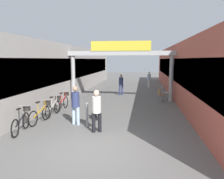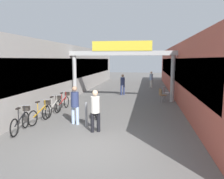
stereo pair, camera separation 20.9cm
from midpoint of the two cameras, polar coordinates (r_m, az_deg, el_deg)
The scene contains 16 objects.
ground_plane at distance 7.19m, azimuth -5.82°, elevation -14.98°, with size 80.00×80.00×0.00m, color #605E5B.
storefront_left at distance 18.69m, azimuth -12.92°, elevation 4.98°, with size 3.00×26.00×3.79m.
storefront_right at distance 17.78m, azimuth 19.51°, elevation 4.58°, with size 3.00×26.00×3.79m.
arcade_sign_gateway at distance 14.75m, azimuth 1.88°, elevation 7.92°, with size 7.40×0.47×3.98m.
pedestrian_with_dog at distance 9.46m, azimuth -10.15°, elevation -3.46°, with size 0.44×0.44×1.66m.
pedestrian_companion at distance 8.37m, azimuth -4.77°, elevation -4.94°, with size 0.45×0.45×1.64m.
pedestrian_carrying_crate at distance 17.08m, azimuth 2.03°, elevation 1.66°, with size 0.48×0.48×1.63m.
pedestrian_elderly_walking at distance 22.00m, azimuth 9.36°, elevation 2.90°, with size 0.44×0.44×1.59m.
dog_on_leash at distance 10.31m, azimuth -5.16°, elevation -6.07°, with size 0.45×0.70×0.49m.
bicycle_black_nearest at distance 9.23m, azimuth -23.08°, elevation -7.52°, with size 0.46×1.68×0.98m.
bicycle_orange_second at distance 10.25m, azimuth -18.58°, elevation -5.79°, with size 0.46×1.69×0.98m.
bicycle_silver_third at distance 11.36m, azimuth -15.47°, elevation -4.33°, with size 0.46×1.69×0.98m.
bicycle_red_farthest at distance 12.53m, azimuth -13.16°, elevation -3.12°, with size 0.46×1.69×0.98m.
bollard_post_metal at distance 9.12m, azimuth -7.18°, elevation -6.52°, with size 0.10×0.10×1.04m.
cafe_chair_wood_nearer at distance 14.59m, azimuth 12.16°, elevation -1.13°, with size 0.51×0.51×0.89m.
cafe_chair_aluminium_farther at distance 15.74m, azimuth 12.95°, elevation -0.50°, with size 0.49×0.49×0.89m.
Camera 1 is at (1.54, -6.43, 2.79)m, focal length 35.00 mm.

